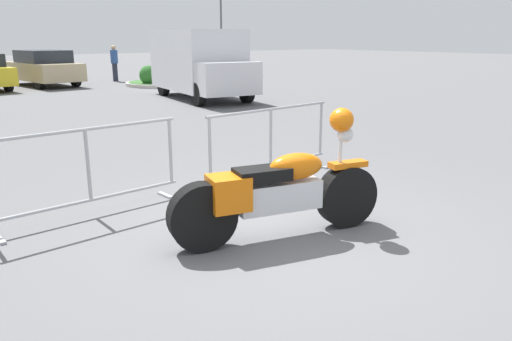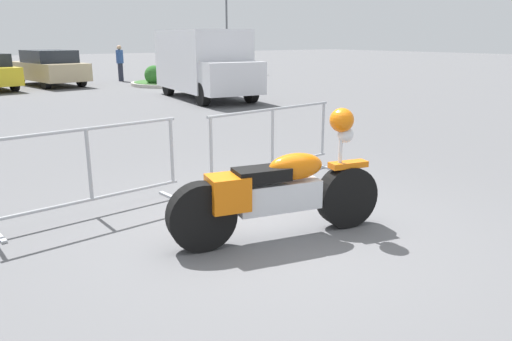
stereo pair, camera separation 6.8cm
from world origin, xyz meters
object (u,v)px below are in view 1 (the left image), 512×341
object	(u,v)px
crowd_barrier_near	(89,171)
parked_car_tan	(43,68)
motorcycle	(279,191)
pedestrian	(114,62)
delivery_van	(200,62)
street_lamp	(221,9)
crowd_barrier_far	(271,142)

from	to	relation	value
crowd_barrier_near	parked_car_tan	world-z (taller)	parked_car_tan
motorcycle	pedestrian	size ratio (longest dim) A/B	1.40
delivery_van	street_lamp	bearing A→B (deg)	151.73
parked_car_tan	pedestrian	world-z (taller)	pedestrian
motorcycle	crowd_barrier_far	distance (m)	2.30
motorcycle	crowd_barrier_near	size ratio (longest dim) A/B	1.00
parked_car_tan	pedestrian	size ratio (longest dim) A/B	2.78
crowd_barrier_far	crowd_barrier_near	bearing A→B (deg)	180.00
crowd_barrier_far	pedestrian	world-z (taller)	pedestrian
motorcycle	pedestrian	distance (m)	20.61
crowd_barrier_near	motorcycle	bearing A→B (deg)	-53.43
motorcycle	street_lamp	bearing A→B (deg)	71.79
crowd_barrier_far	street_lamp	bearing A→B (deg)	58.39
delivery_van	street_lamp	world-z (taller)	street_lamp
delivery_van	street_lamp	size ratio (longest dim) A/B	0.92
delivery_van	parked_car_tan	distance (m)	8.67
parked_car_tan	pedestrian	distance (m)	3.39
motorcycle	pedestrian	world-z (taller)	pedestrian
parked_car_tan	pedestrian	bearing A→B (deg)	-91.89
crowd_barrier_far	delivery_van	bearing A→B (deg)	64.84
crowd_barrier_far	street_lamp	xyz separation A→B (m)	(12.64, 20.54, 3.16)
pedestrian	street_lamp	size ratio (longest dim) A/B	0.30
pedestrian	street_lamp	world-z (taller)	street_lamp
parked_car_tan	street_lamp	world-z (taller)	street_lamp
street_lamp	delivery_van	bearing A→B (deg)	-126.44
pedestrian	street_lamp	xyz separation A→B (m)	(7.91, 2.70, 2.79)
motorcycle	pedestrian	xyz separation A→B (m)	(6.10, 19.69, 0.41)
crowd_barrier_near	parked_car_tan	size ratio (longest dim) A/B	0.50
crowd_barrier_far	parked_car_tan	xyz separation A→B (m)	(1.36, 17.50, 0.22)
motorcycle	crowd_barrier_far	world-z (taller)	motorcycle
crowd_barrier_near	delivery_van	size ratio (longest dim) A/B	0.45
crowd_barrier_near	delivery_van	xyz separation A→B (m)	(7.16, 9.40, 0.69)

